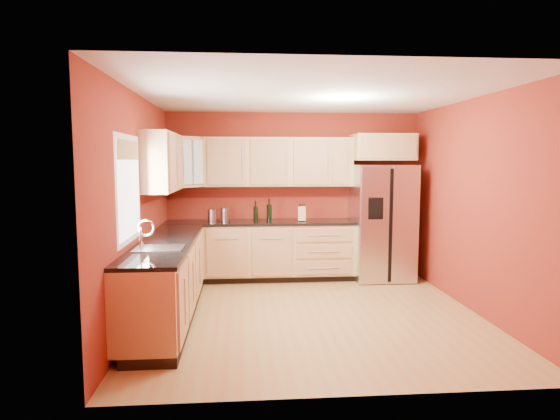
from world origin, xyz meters
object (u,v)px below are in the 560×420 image
Objects in this scene: wine_bottle_a at (269,210)px; knife_block at (302,214)px; soap_dispenser at (304,214)px; refrigerator at (382,222)px; canister_left at (212,216)px.

wine_bottle_a reaches higher than knife_block.
soap_dispenser is at bearing 0.55° from wine_bottle_a.
knife_block reaches higher than soap_dispenser.
soap_dispenser is (0.04, 0.06, -0.01)m from knife_block.
refrigerator reaches higher than soap_dispenser.
knife_block is at bearing 179.14° from refrigerator.
canister_left is 0.88× the size of knife_block.
canister_left is 1.00× the size of soap_dispenser.
refrigerator reaches higher than knife_block.
wine_bottle_a is 1.57× the size of knife_block.
soap_dispenser is at bearing 62.25° from knife_block.
wine_bottle_a reaches higher than canister_left.
knife_block is at bearing -123.07° from soap_dispenser.
canister_left is (-2.63, -0.01, 0.13)m from refrigerator.
wine_bottle_a is 0.50m from knife_block.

